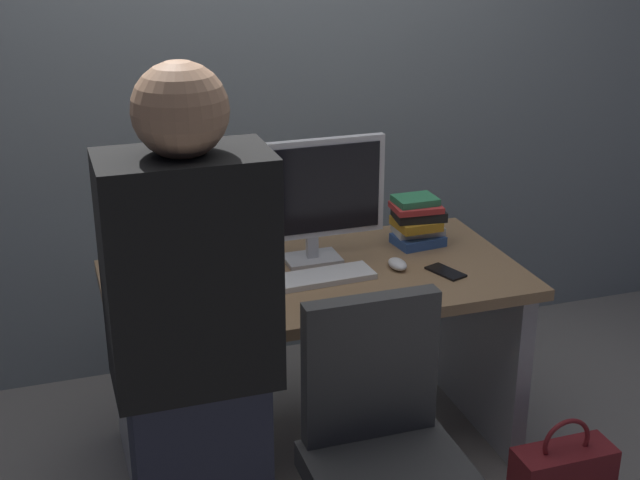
% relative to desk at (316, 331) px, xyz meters
% --- Properties ---
extents(ground_plane, '(9.00, 9.00, 0.00)m').
position_rel_desk_xyz_m(ground_plane, '(0.00, 0.00, -0.50)').
color(ground_plane, gray).
extents(wall_back, '(6.40, 0.10, 3.00)m').
position_rel_desk_xyz_m(wall_back, '(0.00, 0.86, 1.00)').
color(wall_back, gray).
rests_on(wall_back, ground).
extents(desk, '(1.46, 0.75, 0.72)m').
position_rel_desk_xyz_m(desk, '(0.00, 0.00, 0.00)').
color(desk, '#93704C').
rests_on(desk, ground).
extents(office_chair, '(0.52, 0.52, 0.94)m').
position_rel_desk_xyz_m(office_chair, '(-0.05, -0.80, -0.07)').
color(office_chair, black).
rests_on(office_chair, ground).
extents(person_at_desk, '(0.40, 0.24, 1.64)m').
position_rel_desk_xyz_m(person_at_desk, '(-0.57, -0.79, 0.34)').
color(person_at_desk, '#262838').
rests_on(person_at_desk, ground).
extents(monitor, '(0.54, 0.14, 0.46)m').
position_rel_desk_xyz_m(monitor, '(0.03, 0.12, 0.48)').
color(monitor, silver).
rests_on(monitor, desk).
extents(keyboard, '(0.44, 0.15, 0.02)m').
position_rel_desk_xyz_m(keyboard, '(-0.03, -0.05, 0.23)').
color(keyboard, white).
rests_on(keyboard, desk).
extents(mouse, '(0.06, 0.10, 0.03)m').
position_rel_desk_xyz_m(mouse, '(0.30, -0.04, 0.24)').
color(mouse, white).
rests_on(mouse, desk).
extents(cup_near_keyboard, '(0.07, 0.07, 0.09)m').
position_rel_desk_xyz_m(cup_near_keyboard, '(-0.44, -0.19, 0.27)').
color(cup_near_keyboard, silver).
rests_on(cup_near_keyboard, desk).
extents(book_stack, '(0.21, 0.16, 0.19)m').
position_rel_desk_xyz_m(book_stack, '(0.46, 0.16, 0.31)').
color(book_stack, '#3359A5').
rests_on(book_stack, desk).
extents(cell_phone, '(0.11, 0.16, 0.01)m').
position_rel_desk_xyz_m(cell_phone, '(0.44, -0.13, 0.22)').
color(cell_phone, black).
rests_on(cell_phone, desk).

